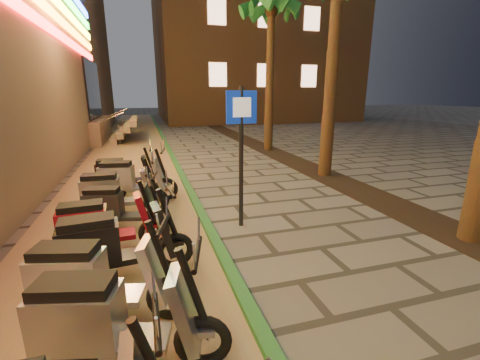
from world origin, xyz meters
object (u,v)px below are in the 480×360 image
object	(u,v)px
scooter_6	(94,280)
scooter_11	(129,179)
scooter_5	(109,320)
scooter_8	(101,225)
scooter_12	(121,173)
pedestrian_sign	(241,139)
scooter_7	(112,244)
scooter_9	(117,207)
scooter_10	(115,192)

from	to	relation	value
scooter_6	scooter_11	size ratio (longest dim) A/B	0.96
scooter_5	scooter_8	distance (m)	2.51
scooter_12	scooter_5	bearing A→B (deg)	-85.19
pedestrian_sign	scooter_7	distance (m)	2.94
pedestrian_sign	scooter_6	bearing A→B (deg)	-143.04
scooter_9	scooter_7	bearing A→B (deg)	-75.87
scooter_6	scooter_8	world-z (taller)	scooter_6
pedestrian_sign	scooter_5	world-z (taller)	pedestrian_sign
scooter_10	scooter_6	bearing A→B (deg)	-87.35
scooter_7	scooter_10	world-z (taller)	scooter_7
scooter_7	scooter_12	distance (m)	4.45
scooter_12	pedestrian_sign	bearing A→B (deg)	-49.10
scooter_6	scooter_8	xyz separation A→B (m)	(-0.10, 1.71, -0.02)
scooter_6	scooter_8	bearing A→B (deg)	107.85
scooter_10	scooter_7	bearing A→B (deg)	-84.38
scooter_5	scooter_8	size ratio (longest dim) A/B	1.05
scooter_5	scooter_11	xyz separation A→B (m)	(0.01, 5.24, 0.01)
scooter_8	scooter_9	size ratio (longest dim) A/B	1.07
scooter_5	scooter_7	distance (m)	1.64
scooter_10	scooter_12	distance (m)	1.82
scooter_10	scooter_11	xyz separation A→B (m)	(0.26, 0.97, 0.02)
scooter_11	scooter_5	bearing A→B (deg)	-79.34
scooter_8	scooter_9	world-z (taller)	scooter_8
scooter_7	scooter_11	bearing A→B (deg)	82.17
scooter_5	scooter_8	world-z (taller)	scooter_5
scooter_6	scooter_12	distance (m)	5.30
pedestrian_sign	scooter_9	bearing A→B (deg)	164.00
scooter_7	scooter_9	xyz separation A→B (m)	(-0.06, 1.81, -0.07)
scooter_6	pedestrian_sign	bearing A→B (deg)	56.90
pedestrian_sign	scooter_11	distance (m)	3.35
scooter_6	scooter_11	xyz separation A→B (m)	(0.25, 4.45, 0.02)
scooter_8	scooter_10	distance (m)	1.77
scooter_9	scooter_11	bearing A→B (deg)	96.95
pedestrian_sign	scooter_10	world-z (taller)	pedestrian_sign
pedestrian_sign	scooter_8	distance (m)	2.87
scooter_7	scooter_11	world-z (taller)	scooter_11
scooter_7	scooter_8	distance (m)	0.88
pedestrian_sign	scooter_8	size ratio (longest dim) A/B	1.58
pedestrian_sign	scooter_5	bearing A→B (deg)	-131.61
scooter_10	scooter_11	distance (m)	1.01
scooter_7	scooter_11	size ratio (longest dim) A/B	0.99
scooter_9	scooter_10	size ratio (longest dim) A/B	0.91
scooter_11	scooter_12	size ratio (longest dim) A/B	1.09
scooter_7	scooter_8	xyz separation A→B (m)	(-0.23, 0.85, -0.03)
scooter_6	scooter_12	size ratio (longest dim) A/B	1.05
scooter_5	scooter_11	world-z (taller)	scooter_11
scooter_12	scooter_8	bearing A→B (deg)	-89.10
pedestrian_sign	scooter_12	world-z (taller)	pedestrian_sign
scooter_8	scooter_12	size ratio (longest dim) A/B	1.01
scooter_9	scooter_12	distance (m)	2.64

